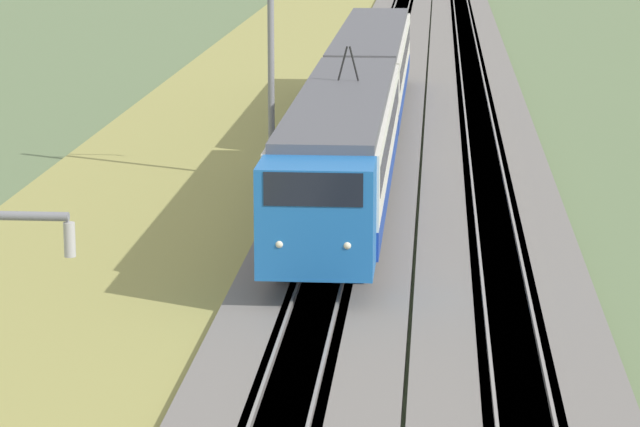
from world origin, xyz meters
TOP-DOWN VIEW (x-y plane):
  - ballast_main at (50.00, 0.00)m, footprint 240.00×4.40m
  - ballast_adjacent at (50.00, -4.50)m, footprint 240.00×4.40m
  - track_main at (50.00, 0.00)m, footprint 240.00×1.57m
  - track_adjacent at (50.00, -4.50)m, footprint 240.00×1.57m
  - grass_verge at (50.00, 6.08)m, footprint 240.00×9.27m
  - passenger_train at (46.60, 0.00)m, footprint 39.76×2.87m
  - catenary_mast_mid at (42.72, 2.68)m, footprint 0.22×2.56m

SIDE VIEW (x-z plane):
  - grass_verge at x=50.00m, z-range 0.00..0.12m
  - ballast_main at x=50.00m, z-range 0.00..0.30m
  - ballast_adjacent at x=50.00m, z-range 0.00..0.30m
  - track_main at x=50.00m, z-range -0.07..0.38m
  - track_adjacent at x=50.00m, z-range -0.07..0.38m
  - passenger_train at x=46.60m, z-range -0.16..4.79m
  - catenary_mast_mid at x=42.72m, z-range 0.14..8.80m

